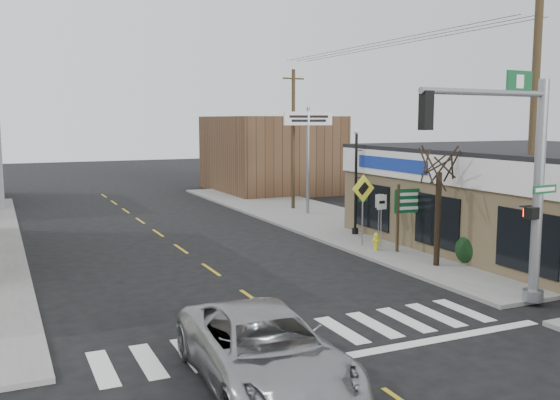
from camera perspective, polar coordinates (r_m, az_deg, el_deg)
name	(u,v)px	position (r m, az deg, el deg)	size (l,w,h in m)	color
ground	(314,341)	(15.69, 3.14, -12.73)	(140.00, 140.00, 0.00)	black
sidewalk_right	(353,228)	(30.95, 6.70, -2.57)	(6.00, 38.00, 0.13)	slate
center_line	(211,270)	(22.77, -6.32, -6.34)	(0.12, 56.00, 0.01)	gold
crosswalk	(307,335)	(16.02, 2.45, -12.27)	(11.00, 2.20, 0.01)	silver
thrift_store	(551,200)	(28.82, 23.56, 0.02)	(12.00, 14.00, 4.00)	brown
bldg_distant_right	(270,154)	(47.06, -0.90, 4.24)	(8.00, 10.00, 5.60)	brown
suv	(264,350)	(12.91, -1.43, -13.57)	(2.58, 5.59, 1.55)	#97989B
traffic_signal_pole	(519,168)	(18.65, 21.03, 2.73)	(5.19, 0.39, 6.57)	gray
guide_sign	(411,207)	(25.51, 11.93, -0.66)	(1.55, 0.13, 2.71)	#42331E
fire_hydrant	(376,241)	(25.56, 8.79, -3.70)	(0.22, 0.22, 0.71)	gold
ped_crossing_sign	(363,198)	(26.25, 7.60, 0.23)	(1.16, 0.08, 2.97)	gray
lamp_post	(357,173)	(28.71, 7.06, 2.44)	(0.63, 0.49, 4.84)	black
dance_center_sign	(308,132)	(34.80, 2.58, 6.20)	(2.79, 0.18, 5.94)	gray
bare_tree	(440,155)	(22.90, 14.41, 4.00)	(2.54, 2.54, 5.08)	black
shrub_front	(474,249)	(24.09, 17.35, -4.29)	(1.40, 1.40, 1.05)	#213B1B
shrub_back	(436,230)	(28.06, 14.07, -2.72)	(1.19, 1.19, 0.89)	black
utility_pole_near	(534,117)	(22.55, 22.18, 7.01)	(1.81, 0.27, 10.39)	#442F1C
utility_pole_far	(293,138)	(36.80, 1.22, 5.70)	(1.41, 0.21, 8.14)	#3C2E1C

